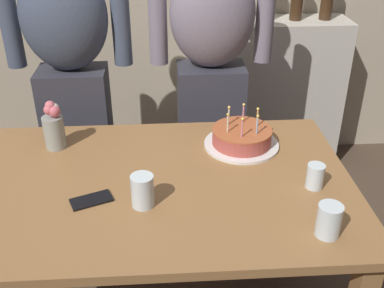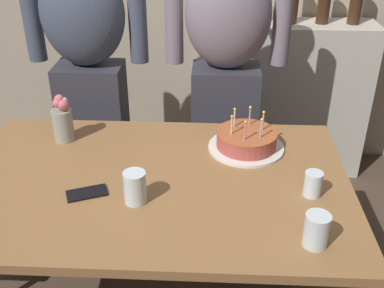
# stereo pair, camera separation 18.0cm
# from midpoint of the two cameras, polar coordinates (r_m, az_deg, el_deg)

# --- Properties ---
(dining_table) EXTENTS (1.50, 0.96, 0.74)m
(dining_table) POSITION_cam_midpoint_polar(r_m,az_deg,el_deg) (1.83, -7.30, -7.16)
(dining_table) COLOR olive
(dining_table) RESTS_ON ground_plane
(birthday_cake) EXTENTS (0.32, 0.32, 0.17)m
(birthday_cake) POSITION_cam_midpoint_polar(r_m,az_deg,el_deg) (1.97, 3.53, 0.69)
(birthday_cake) COLOR white
(birthday_cake) RESTS_ON dining_table
(water_glass_near) EXTENTS (0.08, 0.08, 0.11)m
(water_glass_near) POSITION_cam_midpoint_polar(r_m,az_deg,el_deg) (1.52, 13.17, -9.23)
(water_glass_near) COLOR silver
(water_glass_near) RESTS_ON dining_table
(water_glass_far) EXTENTS (0.06, 0.06, 0.09)m
(water_glass_far) POSITION_cam_midpoint_polar(r_m,az_deg,el_deg) (1.74, 12.02, -3.96)
(water_glass_far) COLOR silver
(water_glass_far) RESTS_ON dining_table
(water_glass_side) EXTENTS (0.08, 0.08, 0.12)m
(water_glass_side) POSITION_cam_midpoint_polar(r_m,az_deg,el_deg) (1.62, -9.27, -5.78)
(water_glass_side) COLOR silver
(water_glass_side) RESTS_ON dining_table
(cell_phone) EXTENTS (0.16, 0.12, 0.01)m
(cell_phone) POSITION_cam_midpoint_polar(r_m,az_deg,el_deg) (1.71, -15.21, -6.74)
(cell_phone) COLOR black
(cell_phone) RESTS_ON dining_table
(flower_vase) EXTENTS (0.09, 0.09, 0.21)m
(flower_vase) POSITION_cam_midpoint_polar(r_m,az_deg,el_deg) (2.04, -19.03, 1.98)
(flower_vase) COLOR #999E93
(flower_vase) RESTS_ON dining_table
(person_man_bearded) EXTENTS (0.61, 0.27, 1.66)m
(person_man_bearded) POSITION_cam_midpoint_polar(r_m,az_deg,el_deg) (2.43, -16.60, 7.68)
(person_man_bearded) COLOR #33333D
(person_man_bearded) RESTS_ON ground_plane
(person_woman_cardigan) EXTENTS (0.61, 0.27, 1.66)m
(person_woman_cardigan) POSITION_cam_midpoint_polar(r_m,az_deg,el_deg) (2.37, 0.18, 8.41)
(person_woman_cardigan) COLOR #33333D
(person_woman_cardigan) RESTS_ON ground_plane
(shelf_cabinet) EXTENTS (0.87, 0.30, 1.29)m
(shelf_cabinet) POSITION_cam_midpoint_polar(r_m,az_deg,el_deg) (3.11, 8.32, 6.15)
(shelf_cabinet) COLOR beige
(shelf_cabinet) RESTS_ON ground_plane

